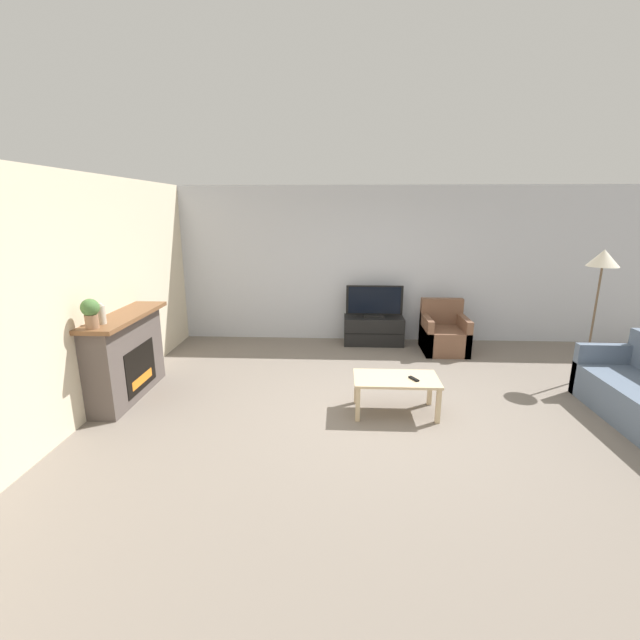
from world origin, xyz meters
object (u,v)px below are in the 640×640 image
(tv, at_px, (374,302))
(armchair, at_px, (444,335))
(remote, at_px, (414,379))
(fireplace, at_px, (126,355))
(potted_plant, at_px, (91,312))
(floor_lamp, at_px, (602,265))
(coffee_table, at_px, (396,382))
(tv_stand, at_px, (373,330))
(mantel_vase_left, at_px, (101,314))

(tv, height_order, armchair, tv)
(armchair, relative_size, remote, 5.60)
(fireplace, distance_m, potted_plant, 0.95)
(floor_lamp, bearing_deg, coffee_table, -157.69)
(potted_plant, distance_m, floor_lamp, 6.23)
(tv_stand, relative_size, floor_lamp, 0.57)
(fireplace, distance_m, tv_stand, 4.01)
(potted_plant, height_order, remote, potted_plant)
(coffee_table, relative_size, remote, 6.43)
(mantel_vase_left, relative_size, tv, 0.25)
(remote, bearing_deg, potted_plant, 155.08)
(tv_stand, height_order, coffee_table, tv_stand)
(tv_stand, bearing_deg, tv, -90.00)
(potted_plant, relative_size, tv_stand, 0.31)
(potted_plant, bearing_deg, tv_stand, 42.87)
(mantel_vase_left, distance_m, floor_lamp, 6.19)
(potted_plant, bearing_deg, fireplace, 91.50)
(tv_stand, distance_m, remote, 2.71)
(tv_stand, distance_m, tv, 0.50)
(tv, xyz_separation_m, remote, (0.25, -2.69, -0.30))
(tv_stand, height_order, tv, tv)
(potted_plant, height_order, coffee_table, potted_plant)
(coffee_table, height_order, remote, remote)
(tv, distance_m, remote, 2.72)
(fireplace, distance_m, floor_lamp, 6.21)
(fireplace, xyz_separation_m, mantel_vase_left, (0.02, -0.45, 0.64))
(tv, height_order, remote, tv)
(floor_lamp, bearing_deg, tv_stand, 151.83)
(mantel_vase_left, xyz_separation_m, remote, (3.47, 0.11, -0.74))
(potted_plant, bearing_deg, floor_lamp, 13.75)
(potted_plant, bearing_deg, remote, 4.88)
(mantel_vase_left, relative_size, coffee_table, 0.25)
(tv_stand, relative_size, coffee_table, 1.06)
(mantel_vase_left, distance_m, tv_stand, 4.37)
(remote, relative_size, floor_lamp, 0.08)
(mantel_vase_left, bearing_deg, floor_lamp, 12.06)
(potted_plant, distance_m, tv_stand, 4.51)
(fireplace, distance_m, tv, 4.00)
(coffee_table, distance_m, floor_lamp, 3.22)
(mantel_vase_left, height_order, coffee_table, mantel_vase_left)
(armchair, height_order, coffee_table, armchair)
(coffee_table, bearing_deg, floor_lamp, 22.31)
(tv, bearing_deg, remote, -84.59)
(mantel_vase_left, relative_size, tv_stand, 0.23)
(armchair, bearing_deg, potted_plant, -148.76)
(mantel_vase_left, xyz_separation_m, potted_plant, (0.00, -0.19, 0.07))
(fireplace, distance_m, remote, 3.51)
(armchair, distance_m, remote, 2.51)
(fireplace, relative_size, mantel_vase_left, 6.27)
(fireplace, height_order, remote, fireplace)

